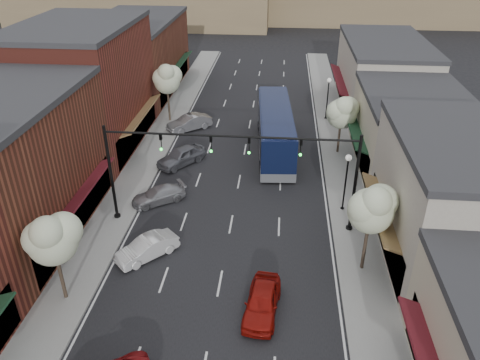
% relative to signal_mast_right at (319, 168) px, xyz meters
% --- Properties ---
extents(ground, '(160.00, 160.00, 0.00)m').
position_rel_signal_mast_right_xyz_m(ground, '(-5.62, -8.00, -4.62)').
color(ground, black).
rests_on(ground, ground).
extents(sidewalk_left, '(2.80, 73.00, 0.15)m').
position_rel_signal_mast_right_xyz_m(sidewalk_left, '(-14.02, 10.50, -4.55)').
color(sidewalk_left, gray).
rests_on(sidewalk_left, ground).
extents(sidewalk_right, '(2.80, 73.00, 0.15)m').
position_rel_signal_mast_right_xyz_m(sidewalk_right, '(2.78, 10.50, -4.55)').
color(sidewalk_right, gray).
rests_on(sidewalk_right, ground).
extents(curb_left, '(0.25, 73.00, 0.17)m').
position_rel_signal_mast_right_xyz_m(curb_left, '(-12.62, 10.50, -4.55)').
color(curb_left, gray).
rests_on(curb_left, ground).
extents(curb_right, '(0.25, 73.00, 0.17)m').
position_rel_signal_mast_right_xyz_m(curb_right, '(1.38, 10.50, -4.55)').
color(curb_right, gray).
rests_on(curb_right, ground).
extents(bldg_left_midnear, '(10.14, 14.10, 9.40)m').
position_rel_signal_mast_right_xyz_m(bldg_left_midnear, '(-19.85, -2.00, 0.03)').
color(bldg_left_midnear, brown).
rests_on(bldg_left_midnear, ground).
extents(bldg_left_midfar, '(10.14, 14.10, 10.90)m').
position_rel_signal_mast_right_xyz_m(bldg_left_midfar, '(-19.86, 12.00, 0.78)').
color(bldg_left_midfar, maroon).
rests_on(bldg_left_midfar, ground).
extents(bldg_left_far, '(10.14, 18.10, 8.40)m').
position_rel_signal_mast_right_xyz_m(bldg_left_far, '(-19.84, 28.00, -0.46)').
color(bldg_left_far, brown).
rests_on(bldg_left_far, ground).
extents(bldg_right_midnear, '(9.14, 12.10, 7.90)m').
position_rel_signal_mast_right_xyz_m(bldg_right_midnear, '(8.10, -2.00, -0.72)').
color(bldg_right_midnear, '#ADA595').
rests_on(bldg_right_midnear, ground).
extents(bldg_right_midfar, '(9.14, 12.10, 6.40)m').
position_rel_signal_mast_right_xyz_m(bldg_right_midfar, '(8.08, 10.00, -1.46)').
color(bldg_right_midfar, '#B4AA8F').
rests_on(bldg_right_midfar, ground).
extents(bldg_right_far, '(9.14, 16.10, 7.40)m').
position_rel_signal_mast_right_xyz_m(bldg_right_far, '(8.09, 24.00, -0.96)').
color(bldg_right_far, '#ADA595').
rests_on(bldg_right_far, ground).
extents(hill_near, '(50.00, 20.00, 8.00)m').
position_rel_signal_mast_right_xyz_m(hill_near, '(-30.62, 70.00, -0.62)').
color(hill_near, '#7A6647').
rests_on(hill_near, ground).
extents(signal_mast_right, '(8.22, 0.46, 7.00)m').
position_rel_signal_mast_right_xyz_m(signal_mast_right, '(0.00, 0.00, 0.00)').
color(signal_mast_right, black).
rests_on(signal_mast_right, ground).
extents(signal_mast_left, '(8.22, 0.46, 7.00)m').
position_rel_signal_mast_right_xyz_m(signal_mast_left, '(-11.24, 0.00, 0.00)').
color(signal_mast_left, black).
rests_on(signal_mast_left, ground).
extents(tree_right_near, '(2.85, 2.65, 5.95)m').
position_rel_signal_mast_right_xyz_m(tree_right_near, '(2.73, -4.05, -0.17)').
color(tree_right_near, '#47382B').
rests_on(tree_right_near, ground).
extents(tree_right_far, '(2.85, 2.65, 5.43)m').
position_rel_signal_mast_right_xyz_m(tree_right_far, '(2.73, 11.95, -0.63)').
color(tree_right_far, '#47382B').
rests_on(tree_right_far, ground).
extents(tree_left_near, '(2.85, 2.65, 5.69)m').
position_rel_signal_mast_right_xyz_m(tree_left_near, '(-13.87, -8.05, -0.40)').
color(tree_left_near, '#47382B').
rests_on(tree_left_near, ground).
extents(tree_left_far, '(2.85, 2.65, 6.13)m').
position_rel_signal_mast_right_xyz_m(tree_left_far, '(-13.87, 17.95, -0.02)').
color(tree_left_far, '#47382B').
rests_on(tree_left_far, ground).
extents(lamp_post_near, '(0.44, 0.44, 4.44)m').
position_rel_signal_mast_right_xyz_m(lamp_post_near, '(2.18, 2.50, -1.62)').
color(lamp_post_near, black).
rests_on(lamp_post_near, ground).
extents(lamp_post_far, '(0.44, 0.44, 4.44)m').
position_rel_signal_mast_right_xyz_m(lamp_post_far, '(2.18, 20.00, -1.62)').
color(lamp_post_far, black).
rests_on(lamp_post_far, ground).
extents(coach_bus, '(3.73, 13.08, 3.94)m').
position_rel_signal_mast_right_xyz_m(coach_bus, '(-2.96, 12.15, -2.58)').
color(coach_bus, '#0C1433').
rests_on(coach_bus, ground).
extents(red_hatchback, '(2.14, 4.39, 1.44)m').
position_rel_signal_mast_right_xyz_m(red_hatchback, '(-3.10, -8.00, -3.90)').
color(red_hatchback, maroon).
rests_on(red_hatchback, ground).
extents(parked_car_b, '(3.76, 3.81, 1.31)m').
position_rel_signal_mast_right_xyz_m(parked_car_b, '(-10.39, -3.96, -3.97)').
color(parked_car_b, silver).
rests_on(parked_car_b, ground).
extents(parked_car_c, '(4.25, 3.63, 1.17)m').
position_rel_signal_mast_right_xyz_m(parked_car_c, '(-11.25, 2.42, -4.04)').
color(parked_car_c, '#99999E').
rests_on(parked_car_c, ground).
extents(parked_car_d, '(4.23, 4.64, 1.53)m').
position_rel_signal_mast_right_xyz_m(parked_car_d, '(-10.80, 8.63, -3.86)').
color(parked_car_d, '#5B5C63').
rests_on(parked_car_d, ground).
extents(parked_car_e, '(4.47, 4.06, 1.48)m').
position_rel_signal_mast_right_xyz_m(parked_car_e, '(-11.50, 16.05, -3.88)').
color(parked_car_e, gray).
rests_on(parked_car_e, ground).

